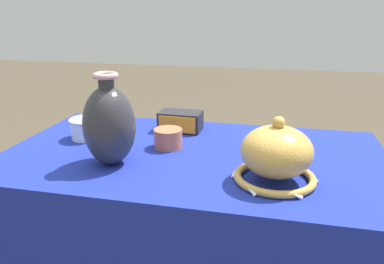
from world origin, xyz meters
The scene contains 6 objects.
display_table centered at (0.00, -0.02, 0.69)m, with size 1.29×0.73×0.77m.
vase_tall_bulbous centered at (-0.23, -0.15, 0.90)m, with size 0.16×0.16×0.29m.
vase_dome_bell centered at (0.27, -0.16, 0.85)m, with size 0.24×0.23×0.19m.
mosaic_tile_box centered at (-0.11, 0.23, 0.81)m, with size 0.17×0.11×0.08m.
cup_wide_porcelain centered at (-0.43, 0.06, 0.81)m, with size 0.12×0.12×0.08m.
pot_squat_terracotta centered at (-0.10, 0.03, 0.80)m, with size 0.10×0.10×0.07m, color #BC6642.
Camera 1 is at (0.26, -1.16, 1.24)m, focal length 35.00 mm.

